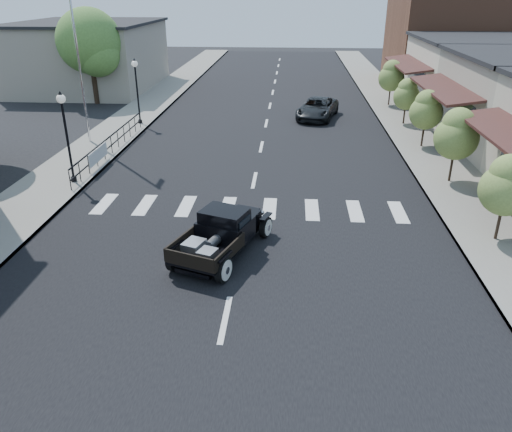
{
  "coord_description": "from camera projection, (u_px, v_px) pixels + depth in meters",
  "views": [
    {
      "loc": [
        1.51,
        -13.25,
        7.63
      ],
      "look_at": [
        0.49,
        1.16,
        1.0
      ],
      "focal_mm": 35.0,
      "sensor_mm": 36.0,
      "label": 1
    }
  ],
  "objects": [
    {
      "name": "sidewalk_right",
      "position": [
        414.0,
        134.0,
        28.31
      ],
      "size": [
        3.0,
        80.0,
        0.15
      ],
      "primitive_type": "cube",
      "color": "gray",
      "rests_on": "ground"
    },
    {
      "name": "small_tree_b",
      "position": [
        455.0,
        147.0,
        20.59
      ],
      "size": [
        1.8,
        1.8,
        3.0
      ],
      "primitive_type": null,
      "color": "olive",
      "rests_on": "sidewalk_right"
    },
    {
      "name": "banner",
      "position": [
        99.0,
        160.0,
        22.82
      ],
      "size": [
        0.04,
        2.2,
        0.6
      ],
      "primitive_type": null,
      "color": "silver",
      "rests_on": "sidewalk_left"
    },
    {
      "name": "ground",
      "position": [
        238.0,
        261.0,
        15.29
      ],
      "size": [
        120.0,
        120.0,
        0.0
      ],
      "primitive_type": "plane",
      "color": "black",
      "rests_on": "ground"
    },
    {
      "name": "road",
      "position": [
        264.0,
        132.0,
        28.88
      ],
      "size": [
        14.0,
        80.0,
        0.02
      ],
      "primitive_type": "cube",
      "color": "black",
      "rests_on": "ground"
    },
    {
      "name": "flagpole",
      "position": [
        73.0,
        21.0,
        24.2
      ],
      "size": [
        0.12,
        0.12,
        11.98
      ],
      "primitive_type": "cylinder",
      "color": "silver",
      "rests_on": "sidewalk_left"
    },
    {
      "name": "small_tree_d",
      "position": [
        406.0,
        102.0,
        29.63
      ],
      "size": [
        1.54,
        1.54,
        2.57
      ],
      "primitive_type": null,
      "color": "olive",
      "rests_on": "sidewalk_right"
    },
    {
      "name": "hotrod_pickup",
      "position": [
        222.0,
        233.0,
        15.41
      ],
      "size": [
        3.3,
        4.62,
        1.46
      ],
      "primitive_type": null,
      "rotation": [
        0.0,
        0.0,
        -0.35
      ],
      "color": "black",
      "rests_on": "ground"
    },
    {
      "name": "railing",
      "position": [
        111.0,
        143.0,
        24.55
      ],
      "size": [
        0.08,
        10.0,
        1.0
      ],
      "primitive_type": null,
      "color": "black",
      "rests_on": "sidewalk_left"
    },
    {
      "name": "small_tree_c",
      "position": [
        425.0,
        119.0,
        25.28
      ],
      "size": [
        1.66,
        1.66,
        2.77
      ],
      "primitive_type": null,
      "color": "olive",
      "rests_on": "sidewalk_right"
    },
    {
      "name": "far_building_right",
      "position": [
        460.0,
        42.0,
        41.84
      ],
      "size": [
        11.0,
        10.0,
        7.0
      ],
      "primitive_type": "cube",
      "color": "brown",
      "rests_on": "ground"
    },
    {
      "name": "low_building_left",
      "position": [
        90.0,
        57.0,
        40.59
      ],
      "size": [
        10.0,
        12.0,
        5.0
      ],
      "primitive_type": "cube",
      "color": "gray",
      "rests_on": "ground"
    },
    {
      "name": "storefront_far",
      "position": [
        494.0,
        76.0,
        33.33
      ],
      "size": [
        10.0,
        9.0,
        4.5
      ],
      "primitive_type": "cube",
      "color": "beige",
      "rests_on": "ground"
    },
    {
      "name": "small_tree_e",
      "position": [
        391.0,
        84.0,
        34.32
      ],
      "size": [
        1.75,
        1.75,
        2.92
      ],
      "primitive_type": null,
      "color": "olive",
      "rests_on": "sidewalk_right"
    },
    {
      "name": "small_tree_a",
      "position": [
        504.0,
        200.0,
        15.75
      ],
      "size": [
        1.65,
        1.65,
        2.75
      ],
      "primitive_type": null,
      "color": "olive",
      "rests_on": "sidewalk_right"
    },
    {
      "name": "second_car",
      "position": [
        317.0,
        109.0,
        31.68
      ],
      "size": [
        3.11,
        4.86,
        1.25
      ],
      "primitive_type": "imported",
      "rotation": [
        0.0,
        0.0,
        -0.25
      ],
      "color": "black",
      "rests_on": "ground"
    },
    {
      "name": "road_markings",
      "position": [
        259.0,
        159.0,
        24.35
      ],
      "size": [
        12.0,
        60.0,
        0.06
      ],
      "primitive_type": null,
      "color": "silver",
      "rests_on": "ground"
    },
    {
      "name": "big_tree_far",
      "position": [
        91.0,
        57.0,
        34.68
      ],
      "size": [
        4.43,
        4.43,
        6.5
      ],
      "primitive_type": null,
      "color": "#4C7733",
      "rests_on": "ground"
    },
    {
      "name": "lamp_post_b",
      "position": [
        67.0,
        138.0,
        20.37
      ],
      "size": [
        0.36,
        0.36,
        3.78
      ],
      "primitive_type": null,
      "color": "black",
      "rests_on": "sidewalk_left"
    },
    {
      "name": "sidewalk_left",
      "position": [
        121.0,
        128.0,
        29.4
      ],
      "size": [
        3.0,
        80.0,
        0.15
      ],
      "primitive_type": "cube",
      "color": "gray",
      "rests_on": "ground"
    },
    {
      "name": "lamp_post_c",
      "position": [
        137.0,
        92.0,
        29.43
      ],
      "size": [
        0.36,
        0.36,
        3.78
      ],
      "primitive_type": null,
      "color": "black",
      "rests_on": "sidewalk_left"
    }
  ]
}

